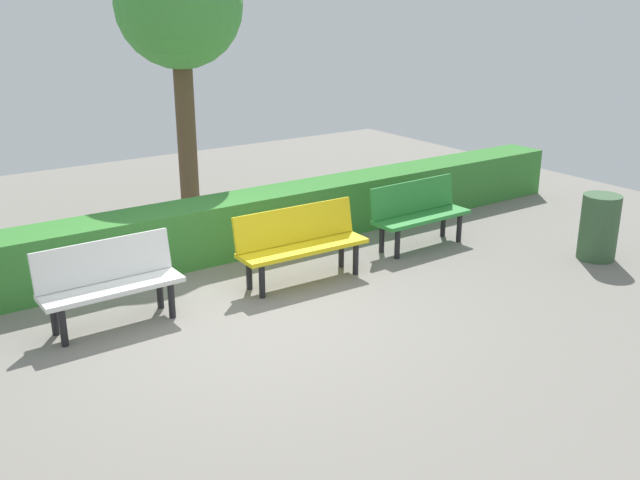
{
  "coord_description": "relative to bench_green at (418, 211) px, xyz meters",
  "views": [
    {
      "loc": [
        3.31,
        6.1,
        3.2
      ],
      "look_at": [
        -1.12,
        -0.27,
        0.55
      ],
      "focal_mm": 40.53,
      "sensor_mm": 36.0,
      "label": 1
    }
  ],
  "objects": [
    {
      "name": "bench_white",
      "position": [
        4.19,
        0.03,
        -0.0
      ],
      "size": [
        1.41,
        0.47,
        0.86
      ],
      "rotation": [
        0.0,
        0.0,
        0.01
      ],
      "color": "white",
      "rests_on": "ground_plane"
    },
    {
      "name": "bench_green",
      "position": [
        0.0,
        0.0,
        0.0
      ],
      "size": [
        1.43,
        0.48,
        0.86
      ],
      "rotation": [
        0.0,
        0.0,
        0.02
      ],
      "color": "#2D8C38",
      "rests_on": "ground_plane"
    },
    {
      "name": "ground_plane",
      "position": [
        2.98,
        0.67,
        -0.48
      ],
      "size": [
        16.0,
        16.0,
        0.0
      ],
      "primitive_type": "plane",
      "color": "gray"
    },
    {
      "name": "tree_near",
      "position": [
        1.75,
        -3.31,
        2.53
      ],
      "size": [
        1.84,
        1.84,
        3.98
      ],
      "color": "brown",
      "rests_on": "ground_plane"
    },
    {
      "name": "trash_bin",
      "position": [
        -1.53,
        1.68,
        -0.06
      ],
      "size": [
        0.47,
        0.47,
        0.83
      ],
      "primitive_type": "cylinder",
      "color": "#385938",
      "rests_on": "ground_plane"
    },
    {
      "name": "hedge_row",
      "position": [
        2.07,
        -1.15,
        -0.11
      ],
      "size": [
        11.14,
        0.65,
        0.74
      ],
      "primitive_type": "cube",
      "color": "#387F33",
      "rests_on": "ground_plane"
    },
    {
      "name": "bench_yellow",
      "position": [
        1.96,
        0.13,
        0.0
      ],
      "size": [
        1.59,
        0.5,
        0.86
      ],
      "rotation": [
        0.0,
        0.0,
        -0.02
      ],
      "color": "yellow",
      "rests_on": "ground_plane"
    }
  ]
}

